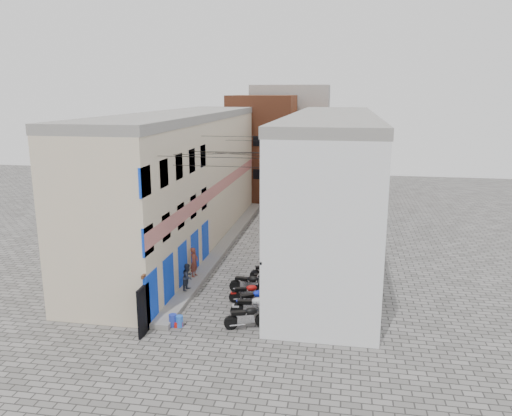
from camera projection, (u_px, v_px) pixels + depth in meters
The scene contains 21 objects.
ground at pixel (203, 334), 21.77m from camera, with size 90.00×90.00×0.00m, color #585653.
plinth at pixel (226, 242), 34.56m from camera, with size 0.90×26.00×0.25m, color gray.
building_left at pixel (184, 179), 34.01m from camera, with size 5.10×27.00×9.00m.
building_right at pixel (331, 184), 32.36m from camera, with size 5.94×26.00×9.00m.
building_far_brick_left at pixel (262, 149), 47.82m from camera, with size 6.00×6.00×10.00m, color brown.
building_far_brick_right at pixel (316, 157), 49.11m from camera, with size 5.00×6.00×8.00m, color brown.
building_far_concrete at pixel (290, 138), 53.12m from camera, with size 8.00×5.00×11.00m, color gray.
far_shopfront at pixel (279, 194), 45.66m from camera, with size 2.00×0.30×2.40m, color black.
overhead_wires at pixel (238, 151), 27.48m from camera, with size 5.80×13.02×1.32m.
motorcycle_a at pixel (247, 316), 22.18m from camera, with size 0.65×2.04×1.18m, color black, non-canonical shape.
motorcycle_b at pixel (253, 306), 23.17m from camera, with size 0.68×2.16×1.25m, color #AEAFB3, non-canonical shape.
motorcycle_c at pixel (255, 298), 24.10m from camera, with size 0.64×2.02×1.17m, color #0D20CB, non-canonical shape.
motorcycle_d at pixel (248, 292), 24.97m from camera, with size 0.60×1.89×1.09m, color #9F0E0B, non-canonical shape.
motorcycle_e at pixel (249, 283), 26.00m from camera, with size 0.67×2.11×1.22m, color black, non-canonical shape.
motorcycle_f at pixel (266, 278), 26.80m from camera, with size 0.59×1.85×1.07m, color silver, non-canonical shape.
motorcycle_g at pixel (268, 270), 27.80m from camera, with size 0.65×2.06×1.19m, color black, non-canonical shape.
person_a at pixel (194, 262), 27.73m from camera, with size 0.61×0.40×1.66m, color brown.
person_b at pixel (188, 277), 25.85m from camera, with size 0.69×0.54×1.42m, color #2D3343.
water_jug_near at pixel (173, 320), 22.45m from camera, with size 0.36×0.36×0.56m, color #2438B5.
water_jug_far at pixel (179, 321), 22.40m from camera, with size 0.33×0.33×0.52m, color blue.
red_crate at pixel (178, 324), 22.45m from camera, with size 0.37×0.28×0.23m, color red.
Camera 1 is at (5.76, -19.24, 10.32)m, focal length 35.00 mm.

